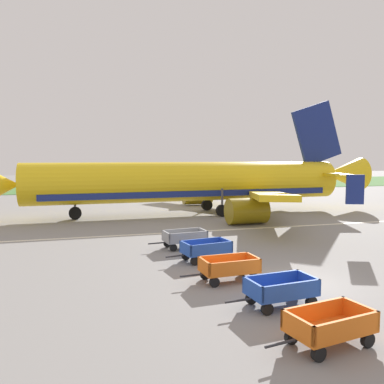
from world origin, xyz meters
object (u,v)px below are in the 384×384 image
Objects in this scene: baggage_cart_far_end at (185,238)px; baggage_cart_third_in_row at (229,268)px; baggage_cart_second_in_row at (281,290)px; baggage_cart_fourth_in_row at (206,250)px; airplane at (200,182)px; baggage_cart_nearest at (329,326)px.

baggage_cart_third_in_row is at bearing -87.56° from baggage_cart_far_end.
baggage_cart_third_in_row is (-0.80, 3.28, 0.00)m from baggage_cart_second_in_row.
baggage_cart_far_end is at bearing 92.44° from baggage_cart_third_in_row.
baggage_cart_far_end is at bearing 96.23° from baggage_cart_fourth_in_row.
baggage_cart_second_in_row is (-3.90, -23.39, -2.45)m from airplane.
baggage_cart_third_in_row and baggage_cart_fourth_in_row have the same top height.
airplane is 23.83m from baggage_cart_second_in_row.
baggage_cart_nearest and baggage_cart_second_in_row have the same top height.
baggage_cart_third_in_row is 0.99× the size of baggage_cart_fourth_in_row.
baggage_cart_far_end is at bearing 96.19° from baggage_cart_second_in_row.
baggage_cart_nearest and baggage_cart_third_in_row have the same top height.
baggage_cart_second_in_row is 1.00× the size of baggage_cart_third_in_row.
baggage_cart_third_in_row is at bearing -103.15° from airplane.
baggage_cart_third_in_row is (-4.70, -20.11, -2.45)m from airplane.
airplane is 14.48m from baggage_cart_far_end.
baggage_cart_second_in_row and baggage_cart_far_end have the same top height.
baggage_cart_third_in_row and baggage_cart_far_end have the same top height.
airplane is 10.40× the size of baggage_cart_far_end.
baggage_cart_nearest is 1.00× the size of baggage_cart_far_end.
baggage_cart_nearest is 6.50m from baggage_cart_third_in_row.
baggage_cart_fourth_in_row is 3.19m from baggage_cart_far_end.
baggage_cart_far_end is (-1.09, 10.01, 0.00)m from baggage_cart_second_in_row.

